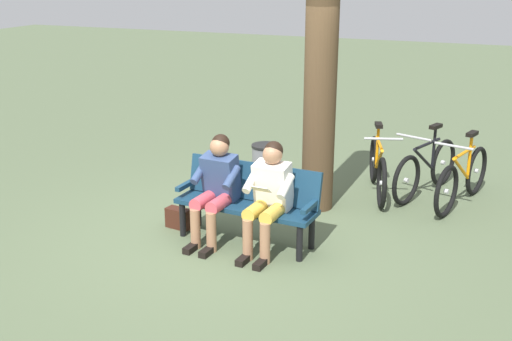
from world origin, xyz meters
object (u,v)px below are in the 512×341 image
at_px(bench, 249,197).
at_px(bicycle_blue, 462,178).
at_px(bicycle_purple, 378,168).
at_px(tree_trunk, 321,74).
at_px(bicycle_orange, 426,169).
at_px(person_reading, 269,193).
at_px(litter_bin, 265,174).
at_px(handbag, 179,218).
at_px(person_companion, 216,184).

relative_size(bench, bicycle_blue, 1.00).
relative_size(bicycle_blue, bicycle_purple, 1.01).
xyz_separation_m(tree_trunk, bicycle_orange, (-1.20, -0.99, -1.34)).
height_order(person_reading, tree_trunk, tree_trunk).
distance_m(tree_trunk, bicycle_blue, 2.29).
relative_size(litter_bin, bicycle_purple, 0.48).
bearing_deg(handbag, litter_bin, -118.64).
distance_m(person_companion, litter_bin, 1.32).
bearing_deg(bench, tree_trunk, -103.97).
height_order(bench, bicycle_orange, bicycle_orange).
xyz_separation_m(person_reading, bicycle_blue, (-1.79, -2.21, -0.31)).
height_order(person_companion, tree_trunk, tree_trunk).
relative_size(handbag, litter_bin, 0.38).
relative_size(person_reading, bicycle_orange, 0.75).
height_order(person_reading, bicycle_blue, person_reading).
relative_size(handbag, tree_trunk, 0.09).
bearing_deg(bicycle_blue, handbag, -39.89).
bearing_deg(litter_bin, handbag, 61.36).
relative_size(person_reading, tree_trunk, 0.35).
distance_m(tree_trunk, bicycle_orange, 2.06).
bearing_deg(person_companion, bicycle_blue, -134.18).
distance_m(person_reading, person_companion, 0.64).
relative_size(bench, handbag, 5.43).
bearing_deg(handbag, bicycle_purple, -132.98).
height_order(person_reading, person_companion, same).
relative_size(bench, bicycle_orange, 1.02).
xyz_separation_m(tree_trunk, litter_bin, (0.67, 0.10, -1.31)).
relative_size(bench, bicycle_purple, 1.01).
xyz_separation_m(bench, tree_trunk, (-0.41, -1.25, 1.20)).
bearing_deg(bicycle_orange, tree_trunk, -30.82).
xyz_separation_m(person_companion, bicycle_orange, (-1.94, -2.38, -0.30)).
bearing_deg(bicycle_purple, bicycle_blue, 72.08).
distance_m(bicycle_blue, bicycle_orange, 0.54).
xyz_separation_m(person_companion, handbag, (0.56, -0.12, -0.54)).
distance_m(person_reading, handbag, 1.33).
height_order(person_companion, handbag, person_companion).
relative_size(tree_trunk, litter_bin, 4.36).
xyz_separation_m(bench, bicycle_blue, (-2.10, -2.02, -0.15)).
bearing_deg(tree_trunk, bicycle_orange, -140.39).
xyz_separation_m(litter_bin, bicycle_purple, (-1.27, -0.88, -0.03)).
bearing_deg(tree_trunk, person_companion, 62.08).
height_order(person_companion, litter_bin, person_companion).
height_order(litter_bin, bicycle_orange, bicycle_orange).
xyz_separation_m(person_companion, tree_trunk, (-0.74, -1.39, 1.04)).
relative_size(handbag, bicycle_purple, 0.19).
height_order(bench, litter_bin, bench).
relative_size(tree_trunk, bicycle_blue, 2.09).
height_order(person_companion, bicycle_blue, person_companion).
height_order(tree_trunk, bicycle_blue, tree_trunk).
xyz_separation_m(tree_trunk, bicycle_purple, (-0.60, -0.78, -1.34)).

